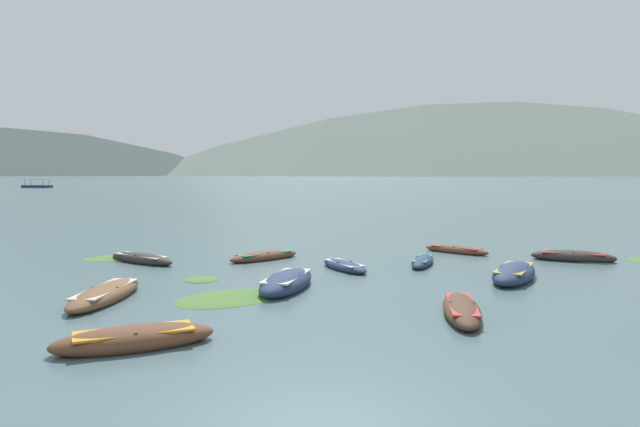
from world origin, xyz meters
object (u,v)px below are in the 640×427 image
(rowboat_2, at_px, (456,250))
(rowboat_10, at_px, (287,282))
(rowboat_9, at_px, (573,257))
(rowboat_1, at_px, (264,256))
(rowboat_4, at_px, (462,310))
(rowboat_6, at_px, (141,259))
(rowboat_0, at_px, (105,294))
(rowboat_7, at_px, (135,339))
(ferry_0, at_px, (37,186))
(rowboat_8, at_px, (514,273))
(rowboat_11, at_px, (423,261))
(rowboat_5, at_px, (345,266))

(rowboat_2, bearing_deg, rowboat_10, -134.60)
(rowboat_9, bearing_deg, rowboat_1, 176.29)
(rowboat_4, relative_size, rowboat_6, 1.05)
(rowboat_0, height_order, rowboat_7, rowboat_7)
(rowboat_9, height_order, ferry_0, ferry_0)
(rowboat_8, bearing_deg, rowboat_4, -124.16)
(rowboat_4, distance_m, rowboat_9, 12.15)
(rowboat_0, xyz_separation_m, rowboat_8, (13.83, 2.76, 0.05))
(rowboat_1, relative_size, rowboat_7, 0.92)
(rowboat_0, bearing_deg, rowboat_9, 21.11)
(rowboat_0, relative_size, rowboat_2, 1.48)
(rowboat_2, xyz_separation_m, rowboat_10, (-8.14, -8.26, 0.08))
(rowboat_2, bearing_deg, rowboat_7, -128.27)
(rowboat_7, height_order, rowboat_10, rowboat_10)
(rowboat_0, xyz_separation_m, rowboat_2, (13.68, 9.70, -0.04))
(rowboat_0, xyz_separation_m, rowboat_9, (18.17, 7.01, 0.00))
(rowboat_4, relative_size, rowboat_11, 1.15)
(rowboat_7, relative_size, rowboat_11, 1.10)
(rowboat_2, distance_m, ferry_0, 153.28)
(rowboat_4, distance_m, rowboat_6, 14.87)
(rowboat_5, distance_m, rowboat_10, 4.38)
(rowboat_1, bearing_deg, rowboat_11, -13.81)
(rowboat_1, height_order, rowboat_5, rowboat_1)
(rowboat_11, bearing_deg, rowboat_7, -129.19)
(rowboat_11, bearing_deg, ferry_0, 120.12)
(rowboat_6, bearing_deg, rowboat_7, -75.12)
(rowboat_2, distance_m, rowboat_11, 4.24)
(rowboat_9, bearing_deg, rowboat_2, 149.16)
(rowboat_2, height_order, rowboat_9, rowboat_9)
(rowboat_0, height_order, rowboat_4, rowboat_0)
(rowboat_1, bearing_deg, rowboat_10, -79.99)
(rowboat_2, relative_size, rowboat_11, 0.89)
(rowboat_5, relative_size, rowboat_7, 0.88)
(rowboat_7, height_order, ferry_0, ferry_0)
(rowboat_11, bearing_deg, rowboat_6, 174.90)
(rowboat_1, height_order, rowboat_10, rowboat_10)
(rowboat_5, bearing_deg, rowboat_7, -119.08)
(rowboat_6, bearing_deg, rowboat_11, -5.10)
(rowboat_11, height_order, ferry_0, ferry_0)
(rowboat_10, distance_m, ferry_0, 156.46)
(rowboat_1, xyz_separation_m, rowboat_11, (6.84, -1.68, -0.00))
(rowboat_2, distance_m, rowboat_10, 11.60)
(rowboat_0, relative_size, rowboat_6, 1.20)
(rowboat_4, height_order, rowboat_10, rowboat_10)
(rowboat_11, bearing_deg, rowboat_5, -163.07)
(rowboat_9, xyz_separation_m, ferry_0, (-84.71, 133.29, 0.26))
(rowboat_1, xyz_separation_m, rowboat_7, (-2.12, -12.68, 0.04))
(rowboat_0, bearing_deg, rowboat_1, 60.95)
(rowboat_4, relative_size, ferry_0, 0.45)
(rowboat_6, height_order, rowboat_7, rowboat_7)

